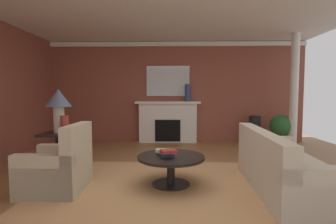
# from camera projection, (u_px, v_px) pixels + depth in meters

# --- Properties ---
(ground_plane) EXTENTS (8.89, 8.89, 0.00)m
(ground_plane) POSITION_uv_depth(u_px,v_px,m) (169.00, 179.00, 4.11)
(ground_plane) COLOR olive
(wall_fireplace) EXTENTS (7.44, 0.12, 2.84)m
(wall_fireplace) POSITION_uv_depth(u_px,v_px,m) (171.00, 92.00, 7.33)
(wall_fireplace) COLOR brown
(wall_fireplace) RESTS_ON ground_plane
(ceiling_panel) EXTENTS (7.44, 7.14, 0.06)m
(ceiling_panel) POSITION_uv_depth(u_px,v_px,m) (170.00, 2.00, 4.20)
(ceiling_panel) COLOR white
(crown_moulding) EXTENTS (7.44, 0.08, 0.12)m
(crown_moulding) POSITION_uv_depth(u_px,v_px,m) (171.00, 44.00, 7.15)
(crown_moulding) COLOR white
(area_rug) EXTENTS (3.80, 2.53, 0.01)m
(area_rug) POSITION_uv_depth(u_px,v_px,m) (171.00, 185.00, 3.83)
(area_rug) COLOR tan
(area_rug) RESTS_ON ground_plane
(fireplace) EXTENTS (1.80, 0.35, 1.15)m
(fireplace) POSITION_uv_depth(u_px,v_px,m) (168.00, 123.00, 7.18)
(fireplace) COLOR white
(fireplace) RESTS_ON ground_plane
(mantel_mirror) EXTENTS (1.21, 0.04, 0.84)m
(mantel_mirror) POSITION_uv_depth(u_px,v_px,m) (168.00, 81.00, 7.22)
(mantel_mirror) COLOR silver
(sofa) EXTENTS (0.99, 2.14, 0.85)m
(sofa) POSITION_uv_depth(u_px,v_px,m) (283.00, 170.00, 3.58)
(sofa) COLOR beige
(sofa) RESTS_ON ground_plane
(armchair_near_window) EXTENTS (0.80, 0.80, 0.95)m
(armchair_near_window) POSITION_uv_depth(u_px,v_px,m) (58.00, 170.00, 3.59)
(armchair_near_window) COLOR #C1B293
(armchair_near_window) RESTS_ON ground_plane
(coffee_table) EXTENTS (1.00, 1.00, 0.45)m
(coffee_table) POSITION_uv_depth(u_px,v_px,m) (171.00, 163.00, 3.81)
(coffee_table) COLOR black
(coffee_table) RESTS_ON ground_plane
(side_table) EXTENTS (0.56, 0.56, 0.70)m
(side_table) POSITION_uv_depth(u_px,v_px,m) (60.00, 150.00, 4.43)
(side_table) COLOR black
(side_table) RESTS_ON ground_plane
(table_lamp) EXTENTS (0.44, 0.44, 0.75)m
(table_lamp) POSITION_uv_depth(u_px,v_px,m) (58.00, 102.00, 4.37)
(table_lamp) COLOR beige
(table_lamp) RESTS_ON side_table
(vase_tall_corner) EXTENTS (0.31, 0.31, 0.78)m
(vase_tall_corner) POSITION_uv_depth(u_px,v_px,m) (254.00, 130.00, 6.84)
(vase_tall_corner) COLOR black
(vase_tall_corner) RESTS_ON ground_plane
(vase_on_side_table) EXTENTS (0.13, 0.13, 0.31)m
(vase_on_side_table) POSITION_uv_depth(u_px,v_px,m) (65.00, 125.00, 4.27)
(vase_on_side_table) COLOR #9E3328
(vase_on_side_table) RESTS_ON side_table
(vase_mantel_right) EXTENTS (0.15, 0.15, 0.48)m
(vase_mantel_right) POSITION_uv_depth(u_px,v_px,m) (188.00, 93.00, 7.06)
(vase_mantel_right) COLOR navy
(vase_mantel_right) RESTS_ON fireplace
(book_red_cover) EXTENTS (0.22, 0.23, 0.04)m
(book_red_cover) POSITION_uv_depth(u_px,v_px,m) (167.00, 155.00, 3.78)
(book_red_cover) COLOR navy
(book_red_cover) RESTS_ON coffee_table
(book_art_folio) EXTENTS (0.20, 0.16, 0.04)m
(book_art_folio) POSITION_uv_depth(u_px,v_px,m) (162.00, 151.00, 3.88)
(book_art_folio) COLOR tan
(book_art_folio) RESTS_ON coffee_table
(book_small_novel) EXTENTS (0.26, 0.23, 0.05)m
(book_small_novel) POSITION_uv_depth(u_px,v_px,m) (169.00, 151.00, 3.63)
(book_small_novel) COLOR maroon
(book_small_novel) RESTS_ON coffee_table
(potted_plant) EXTENTS (0.56, 0.56, 0.83)m
(potted_plant) POSITION_uv_depth(u_px,v_px,m) (281.00, 128.00, 6.58)
(potted_plant) COLOR #A8754C
(potted_plant) RESTS_ON ground_plane
(column_white) EXTENTS (0.20, 0.20, 2.84)m
(column_white) POSITION_uv_depth(u_px,v_px,m) (294.00, 92.00, 6.34)
(column_white) COLOR white
(column_white) RESTS_ON ground_plane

